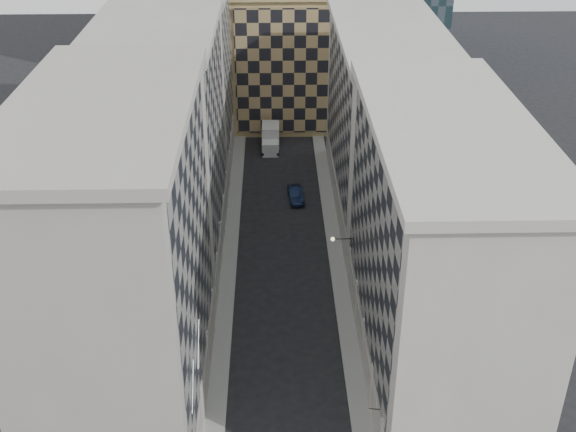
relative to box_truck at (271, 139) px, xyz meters
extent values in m
cube|color=gray|center=(-4.11, -27.32, -1.23)|extent=(1.50, 100.00, 0.15)
cube|color=gray|center=(6.39, -27.32, -1.23)|extent=(1.50, 100.00, 0.15)
cube|color=gray|center=(-9.86, -46.32, 10.20)|extent=(10.00, 22.00, 23.00)
cube|color=gray|center=(-4.98, -46.32, 11.70)|extent=(0.25, 19.36, 18.00)
cube|color=gray|center=(-5.06, -46.32, 0.30)|extent=(0.45, 21.12, 3.20)
cube|color=gray|center=(-9.86, -46.32, 22.05)|extent=(10.80, 22.80, 0.70)
cylinder|color=gray|center=(-5.21, -49.07, 0.90)|extent=(0.90, 0.90, 4.40)
cylinder|color=gray|center=(-5.21, -43.57, 0.90)|extent=(0.90, 0.90, 4.40)
cylinder|color=gray|center=(-5.21, -38.07, 0.90)|extent=(0.90, 0.90, 4.40)
cube|color=gray|center=(-9.86, -24.32, 9.70)|extent=(10.00, 22.00, 22.00)
cube|color=gray|center=(-4.98, -24.32, 11.20)|extent=(0.25, 19.36, 17.00)
cube|color=gray|center=(-5.06, -24.32, 0.30)|extent=(0.45, 21.12, 3.20)
cube|color=gray|center=(-9.86, -24.32, 21.05)|extent=(10.80, 22.80, 0.70)
cylinder|color=gray|center=(-5.21, -32.57, 0.90)|extent=(0.90, 0.90, 4.40)
cylinder|color=gray|center=(-5.21, -27.07, 0.90)|extent=(0.90, 0.90, 4.40)
cylinder|color=gray|center=(-5.21, -21.57, 0.90)|extent=(0.90, 0.90, 4.40)
cylinder|color=gray|center=(-5.21, -16.07, 0.90)|extent=(0.90, 0.90, 4.40)
cube|color=gray|center=(-9.86, -2.32, 9.20)|extent=(10.00, 22.00, 21.00)
cube|color=gray|center=(-4.98, -2.32, 10.70)|extent=(0.25, 19.36, 16.00)
cube|color=gray|center=(-5.06, -2.32, 0.30)|extent=(0.45, 21.12, 3.20)
cylinder|color=gray|center=(-5.21, -10.57, 0.90)|extent=(0.90, 0.90, 4.40)
cylinder|color=gray|center=(-5.21, -5.07, 0.90)|extent=(0.90, 0.90, 4.40)
cylinder|color=gray|center=(-5.21, 0.43, 0.90)|extent=(0.90, 0.90, 4.40)
cylinder|color=gray|center=(-5.21, 5.93, 0.90)|extent=(0.90, 0.90, 4.40)
cube|color=#AEA89F|center=(12.14, -42.32, 8.70)|extent=(10.00, 26.00, 20.00)
cube|color=gray|center=(7.26, -42.32, 10.20)|extent=(0.25, 22.88, 15.00)
cube|color=#AEA89F|center=(7.34, -42.32, 0.30)|extent=(0.45, 24.96, 3.20)
cube|color=#AEA89F|center=(12.14, -42.32, 19.05)|extent=(10.80, 26.80, 0.70)
cylinder|color=#AEA89F|center=(7.49, -47.52, 0.90)|extent=(0.90, 0.90, 4.40)
cylinder|color=#AEA89F|center=(7.49, -42.32, 0.90)|extent=(0.90, 0.90, 4.40)
cylinder|color=#AEA89F|center=(7.49, -37.12, 0.90)|extent=(0.90, 0.90, 4.40)
cylinder|color=#AEA89F|center=(7.49, -31.92, 0.90)|extent=(0.90, 0.90, 4.40)
cube|color=#AEA89F|center=(12.14, -15.32, 8.20)|extent=(10.00, 28.00, 19.00)
cube|color=gray|center=(7.26, -15.32, 9.70)|extent=(0.25, 24.64, 14.00)
cube|color=#AEA89F|center=(7.34, -15.32, 0.30)|extent=(0.45, 26.88, 3.20)
cube|color=#AEA89F|center=(12.14, -15.32, 18.05)|extent=(10.80, 28.80, 0.70)
cube|color=#A48957|center=(3.14, 10.68, 7.70)|extent=(16.00, 14.00, 18.00)
cube|color=tan|center=(3.14, 3.58, 7.70)|extent=(15.20, 0.25, 16.50)
cylinder|color=gray|center=(-4.76, -53.32, 6.70)|extent=(0.10, 2.33, 2.33)
cylinder|color=gray|center=(-4.76, -49.32, 6.70)|extent=(0.10, 2.33, 2.33)
cylinder|color=black|center=(6.24, -33.32, 4.90)|extent=(1.80, 0.08, 0.08)
sphere|color=#FFE5B2|center=(5.34, -33.32, 4.90)|extent=(0.36, 0.36, 0.36)
cube|color=silver|center=(-0.03, -1.82, -0.43)|extent=(2.16, 2.35, 1.74)
cube|color=silver|center=(0.01, 0.69, 0.19)|extent=(2.28, 3.51, 2.99)
cylinder|color=black|center=(-1.01, -2.57, -0.87)|extent=(0.31, 0.87, 0.87)
cylinder|color=black|center=(0.92, -2.61, -0.87)|extent=(0.31, 0.87, 0.87)
cylinder|color=black|center=(-0.93, 1.86, -0.87)|extent=(0.31, 0.87, 0.87)
cylinder|color=black|center=(1.00, 1.83, -0.87)|extent=(0.31, 0.87, 0.87)
imported|color=#0D1832|center=(2.78, -14.45, -0.59)|extent=(1.85, 4.42, 1.42)
cylinder|color=black|center=(6.74, -51.55, 2.87)|extent=(0.74, 0.15, 0.06)
cube|color=tan|center=(6.54, -51.55, 2.50)|extent=(0.13, 0.65, 0.65)
camera|label=1|loc=(0.24, -86.38, 37.04)|focal=45.00mm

